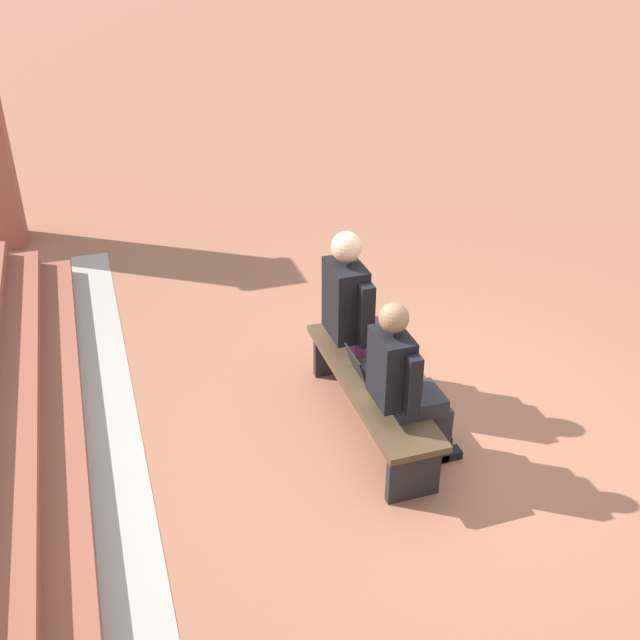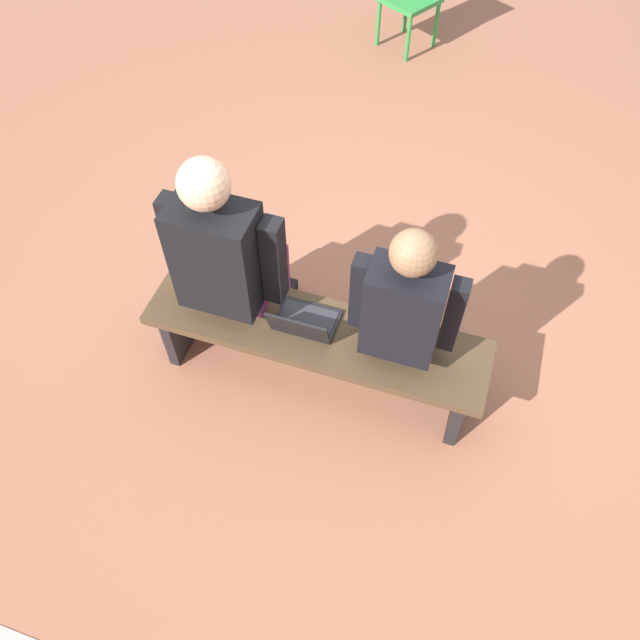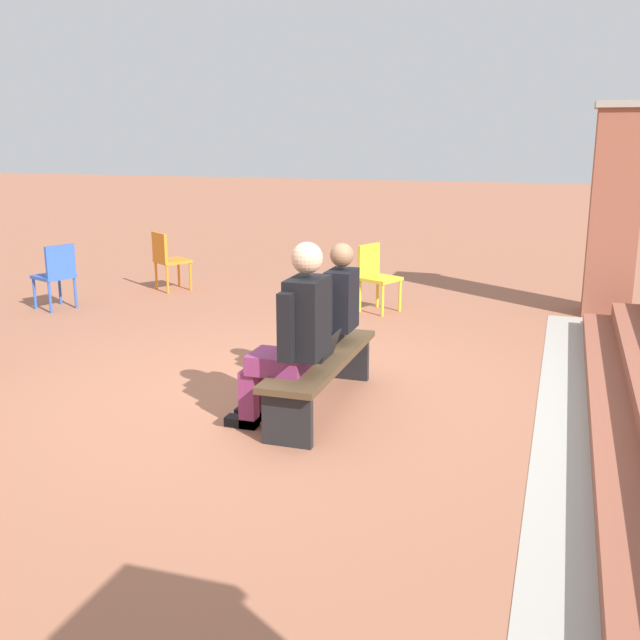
% 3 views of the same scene
% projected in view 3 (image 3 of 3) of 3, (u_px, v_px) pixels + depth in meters
% --- Properties ---
extents(ground_plane, '(60.00, 60.00, 0.00)m').
position_uv_depth(ground_plane, '(283.00, 397.00, 6.41)').
color(ground_plane, '#9E6047').
extents(concrete_strip, '(7.86, 0.40, 0.01)m').
position_uv_depth(concrete_strip, '(561.00, 435.00, 5.58)').
color(concrete_strip, '#A8A399').
rests_on(concrete_strip, ground).
extents(brick_pillar_left_of_steps, '(0.64, 0.64, 2.56)m').
position_uv_depth(brick_pillar_left_of_steps, '(614.00, 210.00, 9.03)').
color(brick_pillar_left_of_steps, '#93513D').
rests_on(brick_pillar_left_of_steps, ground).
extents(bench, '(1.80, 0.44, 0.45)m').
position_uv_depth(bench, '(322.00, 367.00, 6.06)').
color(bench, '#4C3823').
rests_on(bench, ground).
extents(person_student, '(0.52, 0.66, 1.31)m').
position_uv_depth(person_student, '(330.00, 313.00, 6.39)').
color(person_student, '#232328').
rests_on(person_student, ground).
extents(person_adult, '(0.60, 0.76, 1.44)m').
position_uv_depth(person_adult, '(293.00, 333.00, 5.55)').
color(person_adult, '#7F2D5B').
rests_on(person_adult, ground).
extents(laptop, '(0.32, 0.29, 0.21)m').
position_uv_depth(laptop, '(321.00, 352.00, 5.97)').
color(laptop, black).
rests_on(laptop, bench).
extents(plastic_chair_foreground, '(0.54, 0.54, 0.84)m').
position_uv_depth(plastic_chair_foreground, '(57.00, 273.00, 9.47)').
color(plastic_chair_foreground, '#2D56B7').
rests_on(plastic_chair_foreground, ground).
extents(plastic_chair_far_left, '(0.56, 0.56, 0.84)m').
position_uv_depth(plastic_chair_far_left, '(375.00, 273.00, 9.42)').
color(plastic_chair_far_left, gold).
rests_on(plastic_chair_far_left, ground).
extents(plastic_chair_mid_courtyard, '(0.58, 0.58, 0.84)m').
position_uv_depth(plastic_chair_mid_courtyard, '(167.00, 257.00, 10.63)').
color(plastic_chair_mid_courtyard, orange).
rests_on(plastic_chair_mid_courtyard, ground).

